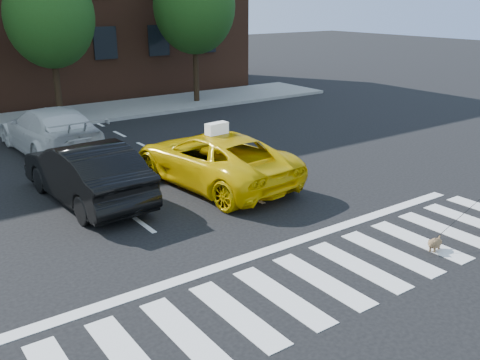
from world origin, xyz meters
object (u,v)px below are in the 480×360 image
object	(u,v)px
black_sedan	(86,172)
white_suv	(51,130)
tree_mid	(49,5)
taxi	(213,158)
dog	(434,243)

from	to	relation	value
black_sedan	white_suv	world-z (taller)	white_suv
tree_mid	taxi	world-z (taller)	tree_mid
taxi	white_suv	distance (m)	6.65
taxi	dog	xyz separation A→B (m)	(1.44, -6.44, -0.58)
white_suv	dog	distance (m)	13.19
taxi	tree_mid	bearing A→B (deg)	-91.23
black_sedan	white_suv	size ratio (longest dim) A/B	0.88
black_sedan	white_suv	distance (m)	5.30
black_sedan	white_suv	xyz separation A→B (m)	(0.68, 5.26, 0.00)
tree_mid	black_sedan	bearing A→B (deg)	-104.33
tree_mid	black_sedan	xyz separation A→B (m)	(-2.62, -10.25, -4.05)
tree_mid	dog	world-z (taller)	tree_mid
dog	black_sedan	bearing A→B (deg)	111.70
tree_mid	dog	xyz separation A→B (m)	(2.30, -17.46, -4.67)
tree_mid	dog	size ratio (longest dim) A/B	13.09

